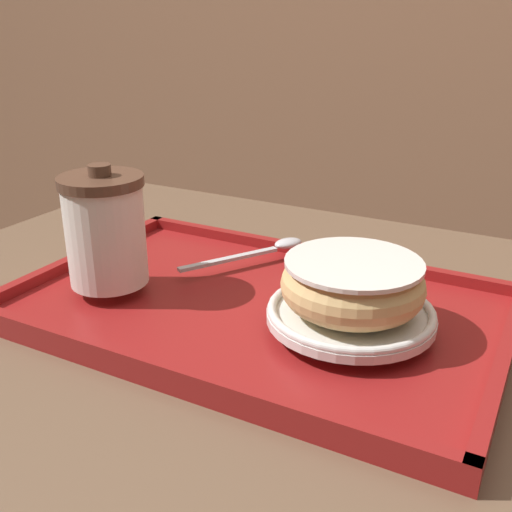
# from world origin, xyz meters

# --- Properties ---
(cafe_table) EXTENTS (0.94, 0.74, 0.71)m
(cafe_table) POSITION_xyz_m (0.00, 0.00, 0.55)
(cafe_table) COLOR brown
(cafe_table) RESTS_ON ground_plane
(serving_tray) EXTENTS (0.47, 0.30, 0.02)m
(serving_tray) POSITION_xyz_m (-0.04, 0.02, 0.71)
(serving_tray) COLOR maroon
(serving_tray) RESTS_ON cafe_table
(coffee_cup_front) EXTENTS (0.08, 0.08, 0.12)m
(coffee_cup_front) POSITION_xyz_m (-0.18, -0.02, 0.79)
(coffee_cup_front) COLOR white
(coffee_cup_front) RESTS_ON serving_tray
(plate_with_chocolate_donut) EXTENTS (0.15, 0.15, 0.01)m
(plate_with_chocolate_donut) POSITION_xyz_m (0.06, 0.01, 0.74)
(plate_with_chocolate_donut) COLOR white
(plate_with_chocolate_donut) RESTS_ON serving_tray
(donut_chocolate_glazed) EXTENTS (0.13, 0.13, 0.04)m
(donut_chocolate_glazed) POSITION_xyz_m (0.06, 0.01, 0.77)
(donut_chocolate_glazed) COLOR #DBB270
(donut_chocolate_glazed) RESTS_ON plate_with_chocolate_donut
(spoon) EXTENTS (0.09, 0.14, 0.01)m
(spoon) POSITION_xyz_m (-0.07, 0.13, 0.74)
(spoon) COLOR silver
(spoon) RESTS_ON serving_tray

